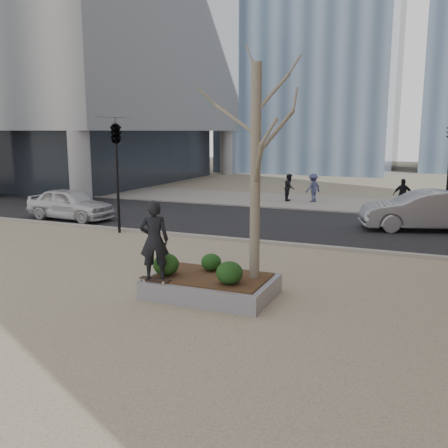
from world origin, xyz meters
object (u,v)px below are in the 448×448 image
at_px(planter, 211,286).
at_px(skateboarder, 154,240).
at_px(skateboard, 155,280).
at_px(police_car, 70,204).

height_order(planter, skateboarder, skateboarder).
bearing_deg(skateboard, skateboarder, 75.89).
xyz_separation_m(planter, skateboard, (-1.10, -0.81, 0.26)).
bearing_deg(skateboarder, planter, -170.49).
height_order(planter, skateboard, skateboard).
distance_m(planter, skateboard, 1.39).
bearing_deg(skateboarder, skateboard, 49.11).
relative_size(planter, police_car, 0.72).
distance_m(skateboard, police_car, 12.18).
bearing_deg(planter, skateboard, -143.64).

